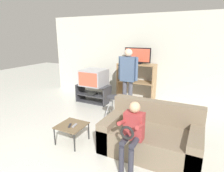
{
  "coord_description": "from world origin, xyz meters",
  "views": [
    {
      "loc": [
        1.77,
        -1.41,
        2.01
      ],
      "look_at": [
        -0.04,
        2.21,
        0.9
      ],
      "focal_mm": 30.0,
      "sensor_mm": 36.0,
      "label": 1
    }
  ],
  "objects_px": {
    "television_main": "(94,77)",
    "remote_control_black": "(70,126)",
    "media_shelf": "(136,83)",
    "tv_stand": "(93,93)",
    "snack_table": "(72,127)",
    "person_seated_child": "(132,130)",
    "television_flat": "(137,56)",
    "folding_stool": "(114,101)",
    "couch": "(151,136)",
    "remote_control_white": "(75,125)",
    "person_standing_adult": "(128,74)"
  },
  "relations": [
    {
      "from": "television_main",
      "to": "remote_control_black",
      "type": "distance_m",
      "value": 2.38
    },
    {
      "from": "television_flat",
      "to": "person_standing_adult",
      "type": "relative_size",
      "value": 0.46
    },
    {
      "from": "remote_control_white",
      "to": "remote_control_black",
      "type": "bearing_deg",
      "value": -157.92
    },
    {
      "from": "media_shelf",
      "to": "person_standing_adult",
      "type": "xyz_separation_m",
      "value": [
        0.02,
        -0.73,
        0.41
      ]
    },
    {
      "from": "media_shelf",
      "to": "television_flat",
      "type": "distance_m",
      "value": 0.8
    },
    {
      "from": "television_main",
      "to": "folding_stool",
      "type": "relative_size",
      "value": 1.14
    },
    {
      "from": "remote_control_white",
      "to": "person_seated_child",
      "type": "height_order",
      "value": "person_seated_child"
    },
    {
      "from": "remote_control_white",
      "to": "person_standing_adult",
      "type": "distance_m",
      "value": 2.04
    },
    {
      "from": "snack_table",
      "to": "person_seated_child",
      "type": "distance_m",
      "value": 1.3
    },
    {
      "from": "folding_stool",
      "to": "person_seated_child",
      "type": "bearing_deg",
      "value": -54.38
    },
    {
      "from": "tv_stand",
      "to": "remote_control_black",
      "type": "height_order",
      "value": "tv_stand"
    },
    {
      "from": "couch",
      "to": "person_standing_adult",
      "type": "distance_m",
      "value": 1.98
    },
    {
      "from": "television_main",
      "to": "couch",
      "type": "bearing_deg",
      "value": -37.57
    },
    {
      "from": "media_shelf",
      "to": "person_standing_adult",
      "type": "height_order",
      "value": "person_standing_adult"
    },
    {
      "from": "remote_control_black",
      "to": "person_seated_child",
      "type": "height_order",
      "value": "person_seated_child"
    },
    {
      "from": "snack_table",
      "to": "remote_control_white",
      "type": "xyz_separation_m",
      "value": [
        0.08,
        -0.01,
        0.05
      ]
    },
    {
      "from": "folding_stool",
      "to": "couch",
      "type": "bearing_deg",
      "value": -35.78
    },
    {
      "from": "television_flat",
      "to": "snack_table",
      "type": "distance_m",
      "value": 2.86
    },
    {
      "from": "television_main",
      "to": "remote_control_white",
      "type": "relative_size",
      "value": 4.88
    },
    {
      "from": "tv_stand",
      "to": "person_standing_adult",
      "type": "distance_m",
      "value": 1.45
    },
    {
      "from": "television_main",
      "to": "media_shelf",
      "type": "distance_m",
      "value": 1.28
    },
    {
      "from": "tv_stand",
      "to": "folding_stool",
      "type": "height_order",
      "value": "folding_stool"
    },
    {
      "from": "television_flat",
      "to": "media_shelf",
      "type": "bearing_deg",
      "value": 142.8
    },
    {
      "from": "television_flat",
      "to": "person_standing_adult",
      "type": "distance_m",
      "value": 0.81
    },
    {
      "from": "television_flat",
      "to": "remote_control_white",
      "type": "distance_m",
      "value": 2.84
    },
    {
      "from": "snack_table",
      "to": "remote_control_white",
      "type": "bearing_deg",
      "value": -4.45
    },
    {
      "from": "folding_stool",
      "to": "couch",
      "type": "distance_m",
      "value": 1.41
    },
    {
      "from": "couch",
      "to": "remote_control_white",
      "type": "bearing_deg",
      "value": -162.97
    },
    {
      "from": "media_shelf",
      "to": "person_seated_child",
      "type": "distance_m",
      "value": 2.91
    },
    {
      "from": "tv_stand",
      "to": "folding_stool",
      "type": "bearing_deg",
      "value": -38.41
    },
    {
      "from": "television_main",
      "to": "remote_control_black",
      "type": "height_order",
      "value": "television_main"
    },
    {
      "from": "television_main",
      "to": "remote_control_black",
      "type": "xyz_separation_m",
      "value": [
        0.83,
        -2.19,
        -0.4
      ]
    },
    {
      "from": "person_seated_child",
      "to": "tv_stand",
      "type": "bearing_deg",
      "value": 133.11
    },
    {
      "from": "tv_stand",
      "to": "media_shelf",
      "type": "xyz_separation_m",
      "value": [
        1.2,
        0.5,
        0.35
      ]
    },
    {
      "from": "media_shelf",
      "to": "folding_stool",
      "type": "distance_m",
      "value": 1.42
    },
    {
      "from": "remote_control_black",
      "to": "folding_stool",
      "type": "bearing_deg",
      "value": 51.0
    },
    {
      "from": "tv_stand",
      "to": "snack_table",
      "type": "bearing_deg",
      "value": -68.22
    },
    {
      "from": "television_main",
      "to": "snack_table",
      "type": "height_order",
      "value": "television_main"
    },
    {
      "from": "snack_table",
      "to": "person_standing_adult",
      "type": "distance_m",
      "value": 2.06
    },
    {
      "from": "remote_control_white",
      "to": "television_flat",
      "type": "bearing_deg",
      "value": 76.22
    },
    {
      "from": "television_flat",
      "to": "person_standing_adult",
      "type": "bearing_deg",
      "value": -89.95
    },
    {
      "from": "television_main",
      "to": "television_flat",
      "type": "xyz_separation_m",
      "value": [
        1.19,
        0.48,
        0.64
      ]
    },
    {
      "from": "folding_stool",
      "to": "snack_table",
      "type": "relative_size",
      "value": 1.22
    },
    {
      "from": "media_shelf",
      "to": "remote_control_black",
      "type": "xyz_separation_m",
      "value": [
        -0.35,
        -2.68,
        -0.24
      ]
    },
    {
      "from": "remote_control_black",
      "to": "person_seated_child",
      "type": "xyz_separation_m",
      "value": [
        1.26,
        -0.08,
        0.25
      ]
    },
    {
      "from": "television_flat",
      "to": "folding_stool",
      "type": "distance_m",
      "value": 1.68
    },
    {
      "from": "tv_stand",
      "to": "media_shelf",
      "type": "distance_m",
      "value": 1.34
    },
    {
      "from": "television_main",
      "to": "couch",
      "type": "height_order",
      "value": "television_main"
    },
    {
      "from": "television_main",
      "to": "media_shelf",
      "type": "relative_size",
      "value": 0.59
    },
    {
      "from": "media_shelf",
      "to": "folding_stool",
      "type": "xyz_separation_m",
      "value": [
        -0.05,
        -1.41,
        -0.12
      ]
    }
  ]
}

